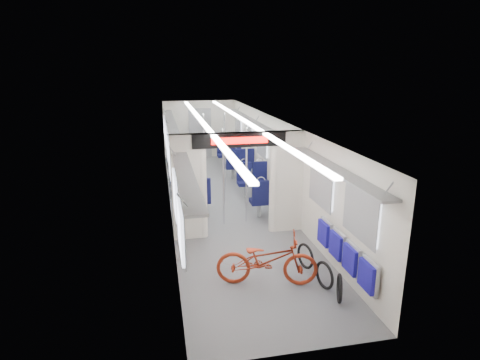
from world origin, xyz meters
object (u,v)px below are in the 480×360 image
at_px(bicycle, 267,260).
at_px(stanchion_far_left, 205,152).
at_px(flip_bench, 344,252).
at_px(bike_hoop_c, 305,257).
at_px(bike_hoop_b, 324,277).
at_px(seat_bay_far_right, 234,156).
at_px(seat_bay_near_left, 189,185).
at_px(stanchion_near_right, 246,176).
at_px(seat_bay_near_right, 260,186).
at_px(seat_bay_far_left, 181,157).
at_px(stanchion_near_left, 224,178).
at_px(bike_hoop_a, 339,290).
at_px(stanchion_far_right, 225,151).

bearing_deg(bicycle, stanchion_far_left, 17.59).
bearing_deg(stanchion_far_left, flip_bench, -74.18).
relative_size(bike_hoop_c, stanchion_far_left, 0.21).
xyz_separation_m(bike_hoop_b, seat_bay_far_right, (-0.03, 8.00, 0.34)).
height_order(bike_hoop_b, seat_bay_near_left, seat_bay_near_left).
bearing_deg(seat_bay_far_right, bike_hoop_c, -90.29).
bearing_deg(stanchion_near_right, seat_bay_near_right, 60.10).
bearing_deg(seat_bay_far_left, bicycle, -82.99).
xyz_separation_m(seat_bay_near_left, stanchion_near_right, (1.26, -1.51, 0.60)).
xyz_separation_m(bike_hoop_c, seat_bay_near_left, (-1.83, 4.00, 0.33)).
bearing_deg(stanchion_near_right, seat_bay_far_left, 103.91).
height_order(bike_hoop_c, stanchion_near_left, stanchion_near_left).
xyz_separation_m(seat_bay_far_right, stanchion_far_left, (-1.27, -1.92, 0.59)).
bearing_deg(seat_bay_far_right, bike_hoop_a, -89.30).
height_order(bike_hoop_c, stanchion_near_right, stanchion_near_right).
distance_m(seat_bay_near_right, stanchion_near_left, 1.74).
bearing_deg(bike_hoop_b, seat_bay_near_left, 111.85).
distance_m(flip_bench, bike_hoop_b, 0.54).
bearing_deg(bike_hoop_b, bicycle, 159.96).
height_order(seat_bay_far_right, stanchion_near_right, stanchion_near_right).
distance_m(seat_bay_far_left, stanchion_near_right, 5.26).
xyz_separation_m(flip_bench, stanchion_far_left, (-1.69, 5.97, 0.57)).
bearing_deg(stanchion_far_left, bike_hoop_a, -78.08).
distance_m(seat_bay_near_right, stanchion_near_right, 1.38).
relative_size(bike_hoop_a, stanchion_near_left, 0.21).
xyz_separation_m(bicycle, bike_hoop_a, (0.99, -0.77, -0.24)).
xyz_separation_m(bike_hoop_a, bike_hoop_c, (-0.14, 1.17, 0.01)).
height_order(flip_bench, bike_hoop_c, flip_bench).
relative_size(bicycle, bike_hoop_a, 3.64).
height_order(bike_hoop_b, stanchion_near_left, stanchion_near_left).
bearing_deg(seat_bay_far_right, stanchion_far_left, -123.54).
xyz_separation_m(bicycle, seat_bay_near_left, (-0.98, 4.40, 0.09)).
xyz_separation_m(stanchion_near_right, stanchion_far_right, (-0.04, 2.88, 0.00)).
xyz_separation_m(bike_hoop_a, seat_bay_near_left, (-1.97, 5.17, 0.34)).
height_order(bike_hoop_a, stanchion_far_left, stanchion_far_left).
bearing_deg(flip_bench, stanchion_near_left, 117.48).
relative_size(seat_bay_near_right, stanchion_far_right, 0.88).
height_order(seat_bay_near_left, stanchion_far_left, stanchion_far_left).
relative_size(stanchion_near_left, stanchion_far_right, 1.00).
xyz_separation_m(flip_bench, stanchion_far_right, (-1.07, 6.00, 0.57)).
height_order(seat_bay_far_left, stanchion_near_right, stanchion_near_right).
distance_m(bike_hoop_a, seat_bay_near_right, 4.74).
bearing_deg(seat_bay_near_left, bike_hoop_b, -68.15).
bearing_deg(stanchion_near_left, stanchion_far_left, 91.99).
xyz_separation_m(bike_hoop_c, seat_bay_far_left, (-1.83, 7.57, 0.32)).
distance_m(stanchion_near_right, stanchion_far_right, 2.88).
bearing_deg(seat_bay_near_left, stanchion_far_left, 65.97).
xyz_separation_m(bike_hoop_b, seat_bay_near_left, (-1.90, 4.74, 0.33)).
bearing_deg(seat_bay_near_left, seat_bay_far_right, 60.16).
height_order(bicycle, seat_bay_near_right, seat_bay_near_right).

